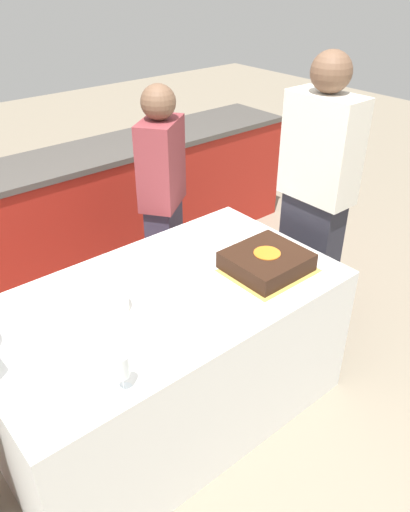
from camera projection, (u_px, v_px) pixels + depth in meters
name	position (u px, v px, depth m)	size (l,w,h in m)	color
ground_plane	(169.00, 408.00, 2.72)	(14.00, 14.00, 0.00)	gray
back_counter	(35.00, 230.00, 3.50)	(4.40, 0.58, 0.92)	#A82319
dining_table	(166.00, 355.00, 2.52)	(1.70, 0.96, 0.78)	white
cake	(266.00, 261.00, 2.46)	(0.41, 0.38, 0.10)	gold
plate_stack	(107.00, 303.00, 2.18)	(0.19, 0.19, 0.09)	white
wine_glass	(122.00, 367.00, 1.75)	(0.06, 0.06, 0.16)	white
side_plate_near_cake	(229.00, 241.00, 2.72)	(0.18, 0.18, 0.00)	white
side_plate_right_edge	(210.00, 261.00, 2.55)	(0.18, 0.18, 0.00)	white
utensil_pile	(185.00, 342.00, 2.01)	(0.16, 0.12, 0.02)	white
person_cutting_cake	(163.00, 207.00, 3.04)	(0.38, 0.36, 1.53)	#383347
person_seated_right	(314.00, 205.00, 2.84)	(0.21, 0.41, 1.73)	#282833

